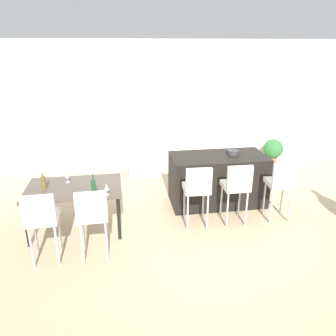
% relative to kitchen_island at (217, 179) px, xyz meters
% --- Properties ---
extents(ground_plane, '(10.00, 10.00, 0.00)m').
position_rel_kitchen_island_xyz_m(ground_plane, '(-0.21, -0.76, -0.46)').
color(ground_plane, tan).
extents(back_wall, '(10.00, 0.12, 2.90)m').
position_rel_kitchen_island_xyz_m(back_wall, '(-0.21, 2.16, 0.99)').
color(back_wall, silver).
rests_on(back_wall, ground_plane).
extents(kitchen_island, '(1.71, 0.83, 0.92)m').
position_rel_kitchen_island_xyz_m(kitchen_island, '(0.00, 0.00, 0.00)').
color(kitchen_island, black).
rests_on(kitchen_island, ground_plane).
extents(bar_chair_left, '(0.41, 0.41, 1.05)m').
position_rel_kitchen_island_xyz_m(bar_chair_left, '(-0.58, -0.80, 0.24)').
color(bar_chair_left, white).
rests_on(bar_chair_left, ground_plane).
extents(bar_chair_middle, '(0.40, 0.40, 1.05)m').
position_rel_kitchen_island_xyz_m(bar_chair_middle, '(0.06, -0.80, 0.24)').
color(bar_chair_middle, white).
rests_on(bar_chair_middle, ground_plane).
extents(bar_chair_right, '(0.42, 0.42, 1.05)m').
position_rel_kitchen_island_xyz_m(bar_chair_right, '(0.82, -0.80, 0.24)').
color(bar_chair_right, white).
rests_on(bar_chair_right, ground_plane).
extents(dining_table, '(1.44, 0.92, 0.74)m').
position_rel_kitchen_island_xyz_m(dining_table, '(-2.48, -0.59, 0.22)').
color(dining_table, '#4C4238').
rests_on(dining_table, ground_plane).
extents(dining_chair_near, '(0.41, 0.41, 1.05)m').
position_rel_kitchen_island_xyz_m(dining_chair_near, '(-2.80, -1.41, 0.24)').
color(dining_chair_near, white).
rests_on(dining_chair_near, ground_plane).
extents(dining_chair_far, '(0.41, 0.41, 1.05)m').
position_rel_kitchen_island_xyz_m(dining_chair_far, '(-2.16, -1.41, 0.24)').
color(dining_chair_far, white).
rests_on(dining_chair_far, ground_plane).
extents(wine_bottle_inner, '(0.07, 0.07, 0.27)m').
position_rel_kitchen_island_xyz_m(wine_bottle_inner, '(-2.91, -0.61, 0.39)').
color(wine_bottle_inner, brown).
rests_on(wine_bottle_inner, dining_table).
extents(wine_bottle_near, '(0.06, 0.06, 0.34)m').
position_rel_kitchen_island_xyz_m(wine_bottle_near, '(-2.15, -0.99, 0.41)').
color(wine_bottle_near, '#194723').
rests_on(wine_bottle_near, dining_table).
extents(wine_glass_left, '(0.07, 0.07, 0.17)m').
position_rel_kitchen_island_xyz_m(wine_glass_left, '(-2.59, -0.40, 0.40)').
color(wine_glass_left, silver).
rests_on(wine_glass_left, dining_table).
extents(wine_glass_middle, '(0.07, 0.07, 0.17)m').
position_rel_kitchen_island_xyz_m(wine_glass_middle, '(-1.97, -0.97, 0.40)').
color(wine_glass_middle, silver).
rests_on(wine_glass_middle, dining_table).
extents(refrigerator, '(0.72, 0.68, 1.84)m').
position_rel_kitchen_island_xyz_m(refrigerator, '(-1.21, 1.72, 0.46)').
color(refrigerator, '#939699').
rests_on(refrigerator, ground_plane).
extents(fruit_bowl, '(0.21, 0.21, 0.07)m').
position_rel_kitchen_island_xyz_m(fruit_bowl, '(0.28, 0.06, 0.50)').
color(fruit_bowl, '#333338').
rests_on(fruit_bowl, kitchen_island).
extents(potted_plant, '(0.47, 0.47, 0.66)m').
position_rel_kitchen_island_xyz_m(potted_plant, '(1.91, 1.71, -0.07)').
color(potted_plant, '#996B4C').
rests_on(potted_plant, ground_plane).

